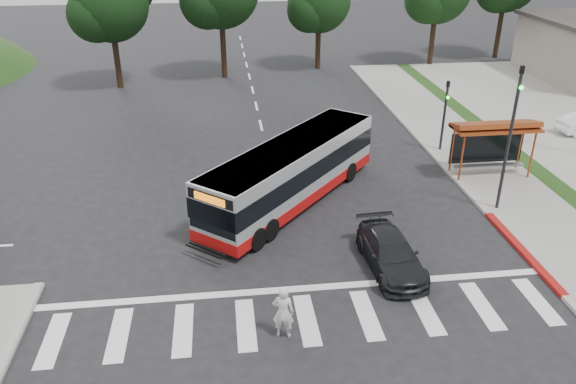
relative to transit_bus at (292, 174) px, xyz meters
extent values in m
plane|color=black|center=(-0.58, -3.38, -1.42)|extent=(140.00, 140.00, 0.00)
cube|color=gray|center=(10.42, 4.62, -1.36)|extent=(4.00, 40.00, 0.12)
cube|color=#9E9991|center=(8.42, 4.62, -1.34)|extent=(0.30, 40.00, 0.15)
cube|color=maroon|center=(8.42, -5.38, -1.34)|extent=(0.32, 6.00, 0.15)
cube|color=silver|center=(-0.58, -8.38, -1.41)|extent=(18.00, 2.60, 0.01)
cylinder|color=#9A3F19|center=(8.42, 1.02, -0.15)|extent=(0.10, 0.10, 2.30)
cylinder|color=#9A3F19|center=(12.02, 1.02, -0.15)|extent=(0.10, 0.10, 2.30)
cylinder|color=#9A3F19|center=(8.42, 2.22, -0.15)|extent=(0.10, 0.10, 2.30)
cylinder|color=#9A3F19|center=(12.02, 2.22, -0.15)|extent=(0.10, 0.10, 2.30)
cube|color=#9A3F19|center=(10.22, 1.62, 1.15)|extent=(4.20, 1.60, 0.12)
cube|color=#9A3F19|center=(10.22, 1.67, 1.30)|extent=(4.20, 1.32, 0.51)
cube|color=black|center=(10.22, 2.22, -0.10)|extent=(3.80, 0.06, 1.60)
cube|color=gray|center=(10.22, 1.62, -0.85)|extent=(3.60, 0.40, 0.08)
cylinder|color=black|center=(9.02, -1.88, 1.83)|extent=(0.14, 0.14, 6.50)
imported|color=black|center=(9.02, -1.88, 4.58)|extent=(0.16, 0.20, 1.00)
sphere|color=#19E533|center=(9.02, -2.06, 4.23)|extent=(0.18, 0.18, 0.18)
cylinder|color=black|center=(9.02, 5.12, 0.58)|extent=(0.14, 0.14, 4.00)
imported|color=black|center=(9.02, 5.12, 2.08)|extent=(0.16, 0.20, 1.00)
sphere|color=#19E533|center=(9.02, 4.94, 1.73)|extent=(0.18, 0.18, 0.18)
cylinder|color=black|center=(15.42, 24.62, 0.88)|extent=(0.44, 0.44, 4.40)
sphere|color=black|center=(14.44, 23.92, 4.18)|extent=(3.92, 3.92, 3.92)
cylinder|color=black|center=(22.42, 26.62, 1.00)|extent=(0.44, 0.44, 4.84)
cylinder|color=black|center=(-2.58, 22.62, 1.00)|extent=(0.44, 0.44, 4.84)
sphere|color=black|center=(-3.63, 21.87, 4.63)|extent=(4.20, 4.20, 4.20)
cylinder|color=black|center=(5.42, 24.62, 0.56)|extent=(0.44, 0.44, 3.96)
sphere|color=black|center=(5.42, 24.62, 4.16)|extent=(5.20, 5.20, 5.20)
sphere|color=black|center=(4.51, 23.97, 3.53)|extent=(3.64, 3.64, 3.64)
cylinder|color=black|center=(-10.58, 20.62, 0.78)|extent=(0.44, 0.44, 4.40)
sphere|color=black|center=(-10.58, 20.62, 4.78)|extent=(5.60, 5.60, 5.60)
sphere|color=black|center=(-11.56, 19.92, 4.08)|extent=(3.92, 3.92, 3.92)
imported|color=silver|center=(-1.43, -9.05, -0.50)|extent=(0.75, 0.58, 1.84)
imported|color=black|center=(2.97, -5.76, -0.79)|extent=(2.00, 4.41, 1.25)
camera|label=1|loc=(-2.98, -22.77, 10.47)|focal=35.00mm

